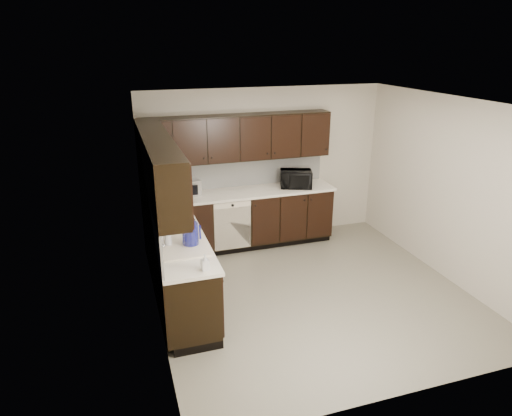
% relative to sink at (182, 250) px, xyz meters
% --- Properties ---
extents(floor, '(4.00, 4.00, 0.00)m').
position_rel_sink_xyz_m(floor, '(1.68, 0.01, -0.88)').
color(floor, gray).
rests_on(floor, ground).
extents(ceiling, '(4.00, 4.00, 0.00)m').
position_rel_sink_xyz_m(ceiling, '(1.68, 0.01, 1.62)').
color(ceiling, white).
rests_on(ceiling, wall_back).
extents(wall_back, '(4.00, 0.02, 2.50)m').
position_rel_sink_xyz_m(wall_back, '(1.68, 2.01, 0.37)').
color(wall_back, beige).
rests_on(wall_back, floor).
extents(wall_left, '(0.02, 4.00, 2.50)m').
position_rel_sink_xyz_m(wall_left, '(-0.32, 0.01, 0.37)').
color(wall_left, beige).
rests_on(wall_left, floor).
extents(wall_right, '(0.02, 4.00, 2.50)m').
position_rel_sink_xyz_m(wall_right, '(3.68, 0.01, 0.37)').
color(wall_right, beige).
rests_on(wall_right, floor).
extents(wall_front, '(4.00, 0.02, 2.50)m').
position_rel_sink_xyz_m(wall_front, '(1.68, -1.99, 0.37)').
color(wall_front, beige).
rests_on(wall_front, floor).
extents(lower_cabinets, '(3.00, 2.80, 0.90)m').
position_rel_sink_xyz_m(lower_cabinets, '(0.67, 1.12, -0.47)').
color(lower_cabinets, black).
rests_on(lower_cabinets, floor).
extents(countertop, '(3.03, 2.83, 0.04)m').
position_rel_sink_xyz_m(countertop, '(0.67, 1.12, 0.04)').
color(countertop, white).
rests_on(countertop, lower_cabinets).
extents(backsplash, '(3.00, 2.80, 0.48)m').
position_rel_sink_xyz_m(backsplash, '(0.46, 1.33, 0.30)').
color(backsplash, white).
rests_on(backsplash, countertop).
extents(upper_cabinets, '(3.00, 2.80, 0.70)m').
position_rel_sink_xyz_m(upper_cabinets, '(0.58, 1.22, 0.89)').
color(upper_cabinets, black).
rests_on(upper_cabinets, wall_back).
extents(dishwasher, '(0.58, 0.04, 0.78)m').
position_rel_sink_xyz_m(dishwasher, '(0.98, 1.42, -0.33)').
color(dishwasher, '#F7E8CA').
rests_on(dishwasher, lower_cabinets).
extents(sink, '(0.54, 0.82, 0.42)m').
position_rel_sink_xyz_m(sink, '(0.00, 0.00, 0.00)').
color(sink, '#F7E8CA').
rests_on(sink, countertop).
extents(microwave, '(0.58, 0.48, 0.27)m').
position_rel_sink_xyz_m(microwave, '(2.11, 1.66, 0.20)').
color(microwave, black).
rests_on(microwave, countertop).
extents(soap_bottle_a, '(0.09, 0.09, 0.17)m').
position_rel_sink_xyz_m(soap_bottle_a, '(0.13, -0.69, 0.15)').
color(soap_bottle_a, gray).
rests_on(soap_bottle_a, countertop).
extents(soap_bottle_b, '(0.09, 0.09, 0.22)m').
position_rel_sink_xyz_m(soap_bottle_b, '(-0.15, 0.02, 0.17)').
color(soap_bottle_b, gray).
rests_on(soap_bottle_b, countertop).
extents(toaster_oven, '(0.44, 0.37, 0.24)m').
position_rel_sink_xyz_m(toaster_oven, '(0.35, 1.78, 0.18)').
color(toaster_oven, silver).
rests_on(toaster_oven, countertop).
extents(storage_bin, '(0.56, 0.49, 0.18)m').
position_rel_sink_xyz_m(storage_bin, '(-0.04, 0.95, 0.15)').
color(storage_bin, white).
rests_on(storage_bin, countertop).
extents(blue_pitcher, '(0.21, 0.21, 0.28)m').
position_rel_sink_xyz_m(blue_pitcher, '(0.10, -0.05, 0.20)').
color(blue_pitcher, navy).
rests_on(blue_pitcher, countertop).
extents(teal_tumbler, '(0.11, 0.11, 0.21)m').
position_rel_sink_xyz_m(teal_tumbler, '(0.13, 1.36, 0.16)').
color(teal_tumbler, '#0C8776').
rests_on(teal_tumbler, countertop).
extents(paper_towel_roll, '(0.16, 0.16, 0.33)m').
position_rel_sink_xyz_m(paper_towel_roll, '(0.08, 0.77, 0.22)').
color(paper_towel_roll, silver).
rests_on(paper_towel_roll, countertop).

